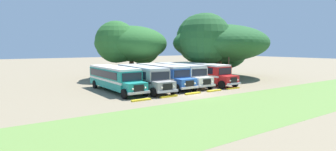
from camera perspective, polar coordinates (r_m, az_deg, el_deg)
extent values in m
plane|color=#84755B|center=(28.72, 5.26, -4.00)|extent=(220.00, 220.00, 0.00)
cube|color=olive|center=(23.47, 17.26, -6.54)|extent=(80.00, 9.79, 0.01)
cube|color=teal|center=(31.11, -11.73, -0.44)|extent=(2.65, 9.24, 2.10)
cube|color=white|center=(31.13, -11.73, -0.74)|extent=(2.68, 9.26, 0.24)
cube|color=black|center=(31.85, -9.87, 0.66)|extent=(0.17, 8.00, 0.80)
cube|color=black|center=(30.86, -14.14, 0.39)|extent=(0.17, 8.00, 0.80)
cube|color=silver|center=(31.00, -11.78, 1.69)|extent=(2.57, 9.14, 0.22)
cube|color=teal|center=(26.44, -7.11, -2.65)|extent=(2.22, 1.44, 1.05)
cube|color=black|center=(25.80, -6.34, -2.81)|extent=(1.10, 0.12, 0.70)
cube|color=#B7B7BC|center=(25.83, -6.28, -3.76)|extent=(2.40, 0.24, 0.24)
cube|color=black|center=(26.90, -7.82, -0.31)|extent=(2.20, 0.10, 0.84)
cube|color=white|center=(35.39, -14.72, 0.10)|extent=(0.90, 0.07, 1.30)
sphere|color=#EAE5C6|center=(26.09, -4.94, -2.69)|extent=(0.20, 0.20, 0.20)
sphere|color=#EAE5C6|center=(25.43, -7.67, -2.95)|extent=(0.20, 0.20, 0.20)
cylinder|color=black|center=(27.19, -4.96, -3.50)|extent=(0.30, 1.00, 1.00)
cylinder|color=black|center=(26.08, -9.53, -3.98)|extent=(0.30, 1.00, 1.00)
cylinder|color=black|center=(34.45, -11.86, -1.57)|extent=(0.30, 1.00, 1.00)
cylinder|color=black|center=(33.58, -15.62, -1.86)|extent=(0.30, 1.00, 1.00)
cube|color=#9E9993|center=(31.68, -5.84, -0.22)|extent=(2.88, 9.30, 2.10)
cube|color=#282828|center=(31.70, -5.84, -0.52)|extent=(2.91, 9.32, 0.24)
cube|color=black|center=(32.47, -4.07, 0.83)|extent=(0.38, 7.99, 0.80)
cube|color=black|center=(31.37, -8.18, 0.60)|extent=(0.38, 7.99, 0.80)
cube|color=#B2B2B7|center=(31.57, -5.87, 1.87)|extent=(2.80, 9.19, 0.22)
cube|color=#9E9993|center=(27.12, -0.90, -2.38)|extent=(2.26, 1.49, 1.05)
cube|color=black|center=(26.50, -0.08, -2.53)|extent=(1.10, 0.15, 0.70)
cube|color=#B7B7BC|center=(26.53, -0.03, -3.46)|extent=(2.41, 0.30, 0.24)
cube|color=black|center=(27.56, -1.62, -0.10)|extent=(2.20, 0.15, 0.84)
cube|color=#282828|center=(35.88, -9.09, 0.31)|extent=(0.90, 0.10, 1.30)
sphere|color=#EAE5C6|center=(26.83, 1.25, -2.42)|extent=(0.20, 0.20, 0.20)
sphere|color=#EAE5C6|center=(26.10, -1.33, -2.67)|extent=(0.20, 0.20, 0.20)
cylinder|color=black|center=(27.92, 1.11, -3.23)|extent=(0.32, 1.01, 1.00)
cylinder|color=black|center=(26.70, -3.22, -3.67)|extent=(0.32, 1.01, 1.00)
cylinder|color=black|center=(35.01, -6.22, -1.35)|extent=(0.32, 1.01, 1.00)
cylinder|color=black|center=(34.05, -9.86, -1.62)|extent=(0.32, 1.01, 1.00)
cube|color=#23519E|center=(33.86, -1.57, 0.22)|extent=(2.62, 9.23, 2.10)
cube|color=silver|center=(33.88, -1.57, -0.07)|extent=(2.65, 9.25, 0.24)
cube|color=black|center=(34.75, -0.06, 1.20)|extent=(0.14, 8.00, 0.80)
cube|color=black|center=(33.42, -3.70, 0.99)|extent=(0.14, 8.00, 0.80)
cube|color=beige|center=(33.76, -1.58, 2.18)|extent=(2.53, 9.13, 0.22)
cube|color=#23519E|center=(29.59, 3.88, -1.68)|extent=(2.22, 1.43, 1.05)
cube|color=black|center=(29.01, 4.77, -1.80)|extent=(1.10, 0.11, 0.70)
cube|color=#B7B7BC|center=(29.04, 4.81, -2.64)|extent=(2.40, 0.23, 0.24)
cube|color=black|center=(30.00, 3.11, 0.40)|extent=(2.20, 0.09, 0.84)
cube|color=silver|center=(37.85, -5.28, 0.66)|extent=(0.90, 0.07, 1.30)
sphere|color=#EAE5C6|center=(29.41, 5.90, -1.70)|extent=(0.20, 0.20, 0.20)
sphere|color=#EAE5C6|center=(28.54, 3.72, -1.92)|extent=(0.20, 0.20, 0.20)
cylinder|color=black|center=(30.48, 5.55, -2.46)|extent=(0.29, 1.00, 1.00)
cylinder|color=black|center=(29.04, 1.87, -2.87)|extent=(0.29, 1.00, 1.00)
cylinder|color=black|center=(37.14, -2.45, -0.89)|extent=(0.29, 1.00, 1.00)
cylinder|color=black|center=(35.97, -5.73, -1.15)|extent=(0.29, 1.00, 1.00)
cube|color=silver|center=(35.49, 2.38, 0.49)|extent=(3.15, 9.35, 2.10)
cube|color=red|center=(35.50, 2.38, 0.22)|extent=(3.18, 9.38, 0.24)
cube|color=black|center=(36.39, 3.82, 1.41)|extent=(0.61, 7.98, 0.80)
cube|color=black|center=(35.03, 0.37, 1.24)|extent=(0.61, 7.98, 0.80)
cube|color=#B2B2B7|center=(35.39, 2.39, 2.36)|extent=(3.06, 9.25, 0.22)
cube|color=silver|center=(31.24, 7.62, -1.30)|extent=(2.29, 1.55, 1.05)
cube|color=black|center=(30.66, 8.47, -1.41)|extent=(1.10, 0.18, 0.70)
cube|color=#B7B7BC|center=(30.69, 8.50, -2.22)|extent=(2.41, 0.37, 0.24)
cube|color=black|center=(31.66, 6.90, 0.67)|extent=(2.20, 0.22, 0.84)
cube|color=red|center=(39.45, -1.23, 0.91)|extent=(0.90, 0.12, 1.30)
sphere|color=#EAE5C6|center=(31.06, 9.53, -1.33)|extent=(0.20, 0.20, 0.20)
sphere|color=#EAE5C6|center=(30.19, 7.49, -1.51)|extent=(0.20, 0.20, 0.20)
cylinder|color=black|center=(32.13, 9.19, -2.07)|extent=(0.35, 1.02, 1.00)
cylinder|color=black|center=(30.68, 5.72, -2.41)|extent=(0.35, 1.02, 1.00)
cylinder|color=black|center=(38.76, 1.48, -0.59)|extent=(0.35, 1.02, 1.00)
cylinder|color=black|center=(37.57, -1.63, -0.81)|extent=(0.35, 1.02, 1.00)
cube|color=red|center=(37.03, 6.99, 0.68)|extent=(2.73, 9.26, 2.10)
cube|color=white|center=(37.04, 6.99, 0.42)|extent=(2.76, 9.28, 0.24)
cube|color=black|center=(38.07, 8.10, 1.57)|extent=(0.24, 8.00, 0.80)
cube|color=black|center=(36.36, 5.21, 1.39)|extent=(0.24, 8.00, 0.80)
cube|color=silver|center=(36.94, 7.02, 2.47)|extent=(2.65, 9.16, 0.22)
cube|color=red|center=(33.41, 13.16, -0.93)|extent=(2.23, 1.46, 1.05)
cube|color=black|center=(32.93, 14.13, -1.01)|extent=(1.10, 0.13, 0.70)
cube|color=#B7B7BC|center=(32.96, 14.16, -1.76)|extent=(2.40, 0.26, 0.24)
cube|color=black|center=(33.74, 12.34, 0.91)|extent=(2.20, 0.12, 0.84)
cube|color=white|center=(40.54, 2.56, 1.04)|extent=(0.90, 0.08, 1.30)
sphere|color=#EAE5C6|center=(33.43, 14.97, -0.93)|extent=(0.20, 0.20, 0.20)
sphere|color=#EAE5C6|center=(32.37, 13.39, -1.11)|extent=(0.20, 0.20, 0.20)
cylinder|color=black|center=(34.45, 14.32, -1.63)|extent=(0.31, 1.01, 1.00)
cylinder|color=black|center=(32.66, 11.62, -1.98)|extent=(0.31, 1.01, 1.00)
cylinder|color=black|center=(40.15, 5.33, -0.38)|extent=(0.31, 1.01, 1.00)
cylinder|color=black|center=(38.63, 2.64, -0.62)|extent=(0.31, 1.01, 1.00)
cube|color=yellow|center=(25.09, -5.86, -5.32)|extent=(2.00, 0.36, 0.15)
cube|color=yellow|center=(26.72, 0.16, -4.58)|extent=(2.00, 0.36, 0.15)
cube|color=yellow|center=(28.61, 5.44, -3.89)|extent=(2.00, 0.36, 0.15)
cube|color=yellow|center=(30.71, 10.01, -3.27)|extent=(2.00, 0.36, 0.15)
cube|color=yellow|center=(32.99, 13.98, -2.71)|extent=(2.00, 0.36, 0.15)
cylinder|color=brown|center=(42.86, -7.92, 1.69)|extent=(0.74, 0.74, 3.52)
ellipsoid|color=#286028|center=(42.73, -8.00, 6.89)|extent=(11.53, 11.23, 5.66)
sphere|color=#286028|center=(45.07, -5.46, 6.26)|extent=(5.95, 5.95, 5.95)
sphere|color=#286028|center=(40.67, -11.19, 7.18)|extent=(6.36, 6.36, 6.36)
sphere|color=#286028|center=(46.09, -10.06, 6.75)|extent=(6.23, 6.23, 6.23)
cylinder|color=brown|center=(45.69, 11.09, 1.85)|extent=(0.82, 0.82, 3.43)
ellipsoid|color=#235628|center=(45.58, 11.19, 6.93)|extent=(15.75, 16.23, 6.22)
sphere|color=#235628|center=(49.25, 12.87, 6.00)|extent=(7.64, 7.64, 7.64)
sphere|color=#235628|center=(41.40, 8.13, 7.85)|extent=(8.05, 8.05, 8.05)
sphere|color=#235628|center=(49.04, 7.23, 7.86)|extent=(9.24, 9.24, 9.24)
cylinder|color=brown|center=(40.05, 13.11, 4.23)|extent=(0.20, 0.20, 7.64)
cube|color=brown|center=(40.08, 13.23, 8.83)|extent=(1.80, 0.12, 0.12)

